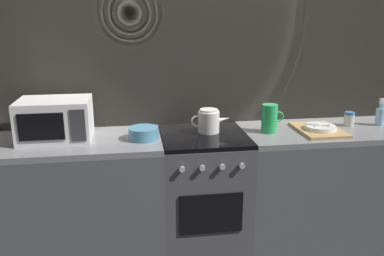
{
  "coord_description": "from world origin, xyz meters",
  "views": [
    {
      "loc": [
        -0.47,
        -2.58,
        1.71
      ],
      "look_at": [
        -0.08,
        0.0,
        0.95
      ],
      "focal_mm": 37.05,
      "sensor_mm": 36.0,
      "label": 1
    }
  ],
  "objects_px": {
    "kettle": "(209,121)",
    "dish_pile": "(319,129)",
    "mixing_bowl": "(143,133)",
    "spray_bottle": "(380,115)",
    "stove_unit": "(203,194)",
    "pitcher": "(270,118)",
    "microwave": "(55,120)",
    "spice_jar": "(349,119)"
  },
  "relations": [
    {
      "from": "kettle",
      "to": "spice_jar",
      "type": "xyz_separation_m",
      "value": [
        1.07,
        0.01,
        -0.03
      ]
    },
    {
      "from": "mixing_bowl",
      "to": "spray_bottle",
      "type": "height_order",
      "value": "spray_bottle"
    },
    {
      "from": "mixing_bowl",
      "to": "pitcher",
      "type": "bearing_deg",
      "value": 1.87
    },
    {
      "from": "dish_pile",
      "to": "spray_bottle",
      "type": "relative_size",
      "value": 1.97
    },
    {
      "from": "kettle",
      "to": "microwave",
      "type": "bearing_deg",
      "value": -179.66
    },
    {
      "from": "kettle",
      "to": "pitcher",
      "type": "distance_m",
      "value": 0.43
    },
    {
      "from": "stove_unit",
      "to": "microwave",
      "type": "distance_m",
      "value": 1.15
    },
    {
      "from": "microwave",
      "to": "kettle",
      "type": "bearing_deg",
      "value": 0.34
    },
    {
      "from": "stove_unit",
      "to": "kettle",
      "type": "relative_size",
      "value": 3.16
    },
    {
      "from": "stove_unit",
      "to": "spray_bottle",
      "type": "relative_size",
      "value": 4.43
    },
    {
      "from": "mixing_bowl",
      "to": "spray_bottle",
      "type": "bearing_deg",
      "value": 2.47
    },
    {
      "from": "stove_unit",
      "to": "spice_jar",
      "type": "height_order",
      "value": "spice_jar"
    },
    {
      "from": "spray_bottle",
      "to": "dish_pile",
      "type": "bearing_deg",
      "value": -170.28
    },
    {
      "from": "microwave",
      "to": "kettle",
      "type": "height_order",
      "value": "microwave"
    },
    {
      "from": "microwave",
      "to": "kettle",
      "type": "xyz_separation_m",
      "value": [
        1.03,
        0.01,
        -0.05
      ]
    },
    {
      "from": "kettle",
      "to": "spray_bottle",
      "type": "distance_m",
      "value": 1.3
    },
    {
      "from": "kettle",
      "to": "dish_pile",
      "type": "xyz_separation_m",
      "value": [
        0.78,
        -0.11,
        -0.06
      ]
    },
    {
      "from": "dish_pile",
      "to": "spice_jar",
      "type": "distance_m",
      "value": 0.31
    },
    {
      "from": "kettle",
      "to": "spice_jar",
      "type": "relative_size",
      "value": 2.71
    },
    {
      "from": "microwave",
      "to": "pitcher",
      "type": "distance_m",
      "value": 1.46
    },
    {
      "from": "microwave",
      "to": "dish_pile",
      "type": "bearing_deg",
      "value": -3.14
    },
    {
      "from": "microwave",
      "to": "kettle",
      "type": "distance_m",
      "value": 1.04
    },
    {
      "from": "mixing_bowl",
      "to": "pitcher",
      "type": "distance_m",
      "value": 0.88
    },
    {
      "from": "pitcher",
      "to": "spray_bottle",
      "type": "relative_size",
      "value": 0.99
    },
    {
      "from": "pitcher",
      "to": "kettle",
      "type": "bearing_deg",
      "value": 171.44
    },
    {
      "from": "stove_unit",
      "to": "pitcher",
      "type": "bearing_deg",
      "value": -1.38
    },
    {
      "from": "kettle",
      "to": "stove_unit",
      "type": "bearing_deg",
      "value": -131.65
    },
    {
      "from": "stove_unit",
      "to": "mixing_bowl",
      "type": "distance_m",
      "value": 0.64
    },
    {
      "from": "kettle",
      "to": "dish_pile",
      "type": "distance_m",
      "value": 0.79
    },
    {
      "from": "stove_unit",
      "to": "dish_pile",
      "type": "bearing_deg",
      "value": -3.7
    },
    {
      "from": "microwave",
      "to": "spray_bottle",
      "type": "xyz_separation_m",
      "value": [
        2.33,
        -0.01,
        -0.06
      ]
    },
    {
      "from": "kettle",
      "to": "spray_bottle",
      "type": "height_order",
      "value": "spray_bottle"
    },
    {
      "from": "mixing_bowl",
      "to": "dish_pile",
      "type": "xyz_separation_m",
      "value": [
        1.24,
        -0.01,
        -0.02
      ]
    },
    {
      "from": "mixing_bowl",
      "to": "pitcher",
      "type": "xyz_separation_m",
      "value": [
        0.88,
        0.03,
        0.06
      ]
    },
    {
      "from": "dish_pile",
      "to": "kettle",
      "type": "bearing_deg",
      "value": 172.29
    },
    {
      "from": "microwave",
      "to": "dish_pile",
      "type": "xyz_separation_m",
      "value": [
        1.81,
        -0.1,
        -0.12
      ]
    },
    {
      "from": "stove_unit",
      "to": "microwave",
      "type": "xyz_separation_m",
      "value": [
        -0.99,
        0.05,
        0.59
      ]
    },
    {
      "from": "mixing_bowl",
      "to": "spice_jar",
      "type": "height_order",
      "value": "spice_jar"
    },
    {
      "from": "stove_unit",
      "to": "microwave",
      "type": "height_order",
      "value": "microwave"
    },
    {
      "from": "pitcher",
      "to": "spray_bottle",
      "type": "height_order",
      "value": "spray_bottle"
    },
    {
      "from": "pitcher",
      "to": "spice_jar",
      "type": "bearing_deg",
      "value": 6.11
    },
    {
      "from": "mixing_bowl",
      "to": "pitcher",
      "type": "height_order",
      "value": "pitcher"
    }
  ]
}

